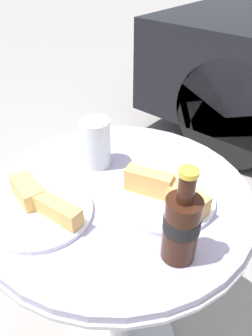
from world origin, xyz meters
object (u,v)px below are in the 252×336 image
Objects in this scene: cola_bottle_left at (181,225)px; lunch_plate_near at (165,195)px; lunch_plate_far at (40,207)px; drinking_glass at (96,145)px; bistro_table at (118,246)px.

cola_bottle_left is 0.88× the size of lunch_plate_near.
drinking_glass is at bearing 101.36° from lunch_plate_far.
cola_bottle_left is 0.33m from lunch_plate_far.
lunch_plate_far is at bearing -113.85° from bistro_table.
cola_bottle_left is at bearing 19.07° from lunch_plate_far.
bistro_table is 0.26m from lunch_plate_near.
bistro_table is 3.21× the size of lunch_plate_far.
lunch_plate_near reaches higher than lunch_plate_far.
drinking_glass reaches higher than lunch_plate_near.
bistro_table is 0.29m from lunch_plate_far.
bistro_table is 3.67× the size of cola_bottle_left.
cola_bottle_left is 0.87× the size of lunch_plate_far.
bistro_table is at bearing -22.37° from drinking_glass.
bistro_table is at bearing 162.91° from cola_bottle_left.
lunch_plate_far is (-0.19, -0.22, -0.00)m from lunch_plate_near.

